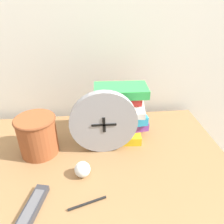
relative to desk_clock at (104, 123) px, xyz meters
name	(u,v)px	position (x,y,z in m)	size (l,w,h in m)	color
wall_back	(83,17)	(-0.06, 0.37, 0.34)	(6.00, 0.04, 2.40)	silver
desk	(93,214)	(-0.06, -0.04, -0.50)	(1.12, 0.69, 0.72)	olive
desk_clock	(104,123)	(0.00, 0.00, 0.00)	(0.27, 0.03, 0.27)	#99999E
book_stack	(119,112)	(0.08, 0.11, -0.02)	(0.26, 0.21, 0.24)	yellow
basket	(37,134)	(-0.27, 0.02, -0.05)	(0.16, 0.16, 0.16)	#994C28
tv_remote	(31,210)	(-0.24, -0.27, -0.12)	(0.08, 0.18, 0.02)	#333338
crumpled_paper_ball	(82,169)	(-0.09, -0.14, -0.11)	(0.06, 0.06, 0.06)	white
pen	(87,203)	(-0.07, -0.26, -0.13)	(0.12, 0.04, 0.01)	black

